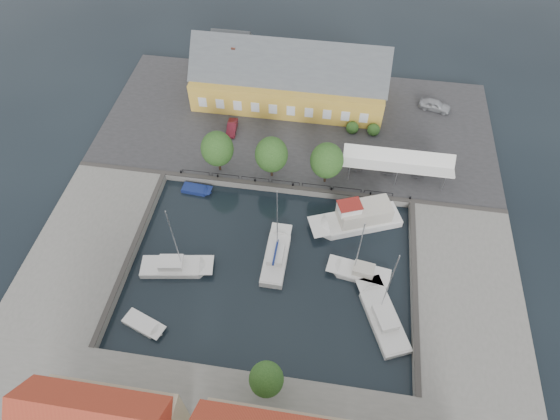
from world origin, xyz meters
name	(u,v)px	position (x,y,z in m)	size (l,w,h in m)	color
ground	(272,257)	(0.00, 0.00, 0.00)	(140.00, 140.00, 0.00)	black
north_quay	(297,125)	(0.00, 23.00, 0.50)	(56.00, 26.00, 1.00)	#2D2D30
west_quay	(87,246)	(-22.00, -2.00, 0.50)	(12.00, 24.00, 1.00)	slate
east_quay	(466,295)	(22.00, -2.00, 0.50)	(12.00, 24.00, 1.00)	slate
quay_edge_fittings	(279,220)	(0.02, 4.75, 1.06)	(56.00, 24.72, 0.40)	#383533
warehouse	(285,79)	(-2.60, 28.36, 4.43)	(28.56, 14.00, 9.55)	gold
tent_canopy	(398,161)	(14.00, 14.50, 3.68)	(14.00, 4.00, 2.83)	white
quay_trees	(271,155)	(-2.00, 12.00, 4.88)	(18.20, 4.20, 6.30)	black
car_silver	(435,105)	(19.94, 28.90, 1.79)	(1.86, 4.62, 1.57)	#B3B6BC
car_red	(232,128)	(-9.04, 19.76, 1.61)	(1.29, 3.70, 1.22)	maroon
center_sailboat	(276,257)	(0.49, -0.13, 0.36)	(2.66, 8.64, 11.84)	white
trawler	(359,219)	(9.73, 6.50, 1.02)	(11.75, 7.30, 5.00)	white
east_boat_b	(360,273)	(10.30, -0.78, 0.26)	(7.55, 3.45, 10.13)	white
east_boat_c	(383,318)	(12.96, -5.98, 0.26)	(6.26, 9.59, 11.77)	white
west_boat_c	(175,267)	(-10.84, -3.18, 0.26)	(8.68, 3.91, 11.36)	white
launch_sw	(144,325)	(-12.19, -10.49, 0.09)	(5.03, 3.27, 0.98)	white
launch_nw	(197,190)	(-11.54, 8.76, 0.09)	(4.08, 1.85, 0.88)	navy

